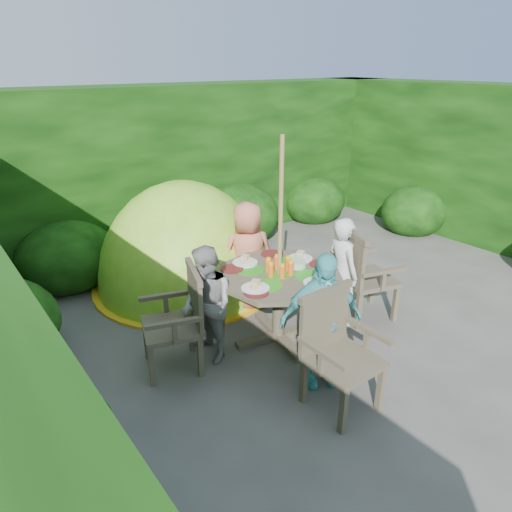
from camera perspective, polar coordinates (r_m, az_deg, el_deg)
ground at (r=5.29m, az=13.83°, el=-9.78°), size 60.00×60.00×0.00m
hedge_enclosure at (r=5.60m, az=4.50°, el=6.84°), size 9.00×9.00×2.50m
patio_table at (r=4.80m, az=2.95°, el=-3.49°), size 1.62×1.62×0.95m
parasol_pole at (r=4.62m, az=3.01°, el=1.30°), size 0.05×0.05×2.20m
garden_chair_right at (r=5.41m, az=13.05°, el=-2.13°), size 0.73×0.77×1.05m
garden_chair_left at (r=4.50m, az=-9.53°, el=-7.74°), size 0.69×0.74×1.00m
garden_chair_back at (r=5.78m, az=-2.44°, el=-0.82°), size 0.67×0.64×0.88m
garden_chair_front at (r=4.06m, az=10.06°, el=-11.37°), size 0.61×0.55×1.01m
child_right at (r=5.21m, az=10.69°, el=-2.01°), size 0.39×0.52×1.28m
child_left at (r=4.55m, az=-6.09°, el=-6.14°), size 0.48×0.61×1.21m
child_back at (r=5.45m, az=-1.06°, el=-0.05°), size 0.76×0.61×1.34m
child_front at (r=4.21m, az=8.10°, el=-8.01°), size 0.83×0.63×1.32m
dome_tent at (r=6.36m, az=-8.64°, el=-3.42°), size 2.75×2.75×2.84m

